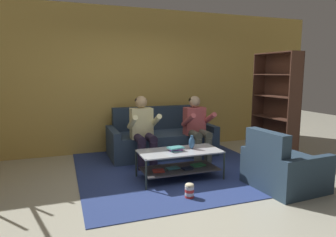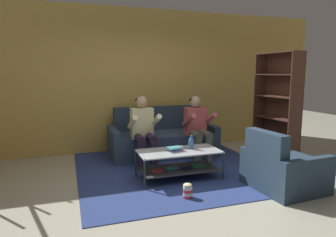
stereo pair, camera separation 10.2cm
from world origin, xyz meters
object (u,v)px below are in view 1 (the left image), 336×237
person_seated_left (143,128)px  book_stack (176,149)px  armchair (283,169)px  vase (192,143)px  bookshelf (275,115)px  coffee_table (180,160)px  popcorn_tub (189,191)px  person_seated_right (197,125)px  couch (161,139)px

person_seated_left → book_stack: 0.91m
armchair → book_stack: bearing=147.0°
vase → bookshelf: bearing=12.5°
bookshelf → person_seated_left: bearing=170.9°
coffee_table → bookshelf: 2.21m
bookshelf → popcorn_tub: 2.64m
armchair → bookshelf: bearing=55.8°
person_seated_left → person_seated_right: (1.03, -0.00, -0.01)m
person_seated_right → book_stack: size_ratio=4.67×
person_seated_right → vase: (-0.47, -0.80, -0.11)m
person_seated_right → bookshelf: (1.42, -0.39, 0.17)m
person_seated_left → popcorn_tub: 1.68m
couch → person_seated_right: person_seated_right is taller
couch → coffee_table: bearing=-96.9°
person_seated_left → book_stack: size_ratio=4.77×
popcorn_tub → bookshelf: bearing=27.6°
popcorn_tub → coffee_table: bearing=78.0°
couch → armchair: couch is taller
book_stack → couch: bearing=80.4°
couch → armchair: (1.05, -2.25, -0.03)m
coffee_table → bookshelf: bearing=12.2°
person_seated_right → popcorn_tub: 1.86m
coffee_table → popcorn_tub: bearing=-102.0°
person_seated_left → coffee_table: bearing=-68.0°
vase → popcorn_tub: bearing=-115.9°
person_seated_left → bookshelf: (2.44, -0.39, 0.15)m
couch → person_seated_right: (0.51, -0.57, 0.35)m
person_seated_right → armchair: 1.80m
coffee_table → bookshelf: (2.10, 0.46, 0.53)m
coffee_table → person_seated_right: bearing=50.9°
book_stack → armchair: bearing=-33.0°
vase → book_stack: size_ratio=0.84×
book_stack → coffee_table: bearing=-0.2°
person_seated_left → armchair: person_seated_left is taller
couch → bookshelf: bearing=-26.3°
book_stack → armchair: (1.29, -0.84, -0.20)m
couch → vase: size_ratio=9.61×
couch → popcorn_tub: bearing=-98.7°
popcorn_tub → person_seated_left: bearing=96.8°
couch → book_stack: couch is taller
person_seated_left → book_stack: (0.27, -0.85, -0.19)m
couch → coffee_table: couch is taller
person_seated_right → book_stack: person_seated_right is taller
couch → popcorn_tub: (-0.33, -2.13, -0.20)m
person_seated_right → book_stack: 1.14m
armchair → vase: bearing=138.9°
couch → book_stack: (-0.24, -1.41, 0.17)m
coffee_table → vase: size_ratio=5.86×
couch → book_stack: bearing=-99.6°
couch → coffee_table: (-0.17, -1.41, -0.01)m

